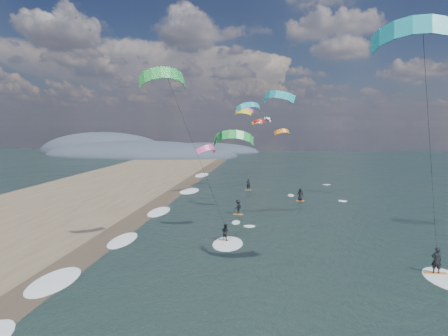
# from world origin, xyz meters

# --- Properties ---
(wet_sand_strip) EXTENTS (3.00, 240.00, 0.00)m
(wet_sand_strip) POSITION_xyz_m (-12.00, 10.00, 0.00)
(wet_sand_strip) COLOR #382D23
(wet_sand_strip) RESTS_ON ground
(coastal_hills) EXTENTS (80.00, 41.00, 15.00)m
(coastal_hills) POSITION_xyz_m (-44.84, 107.86, 0.00)
(coastal_hills) COLOR #3D4756
(coastal_hills) RESTS_ON ground
(kitesurfer_near_a) EXTENTS (7.95, 8.65, 16.23)m
(kitesurfer_near_a) POSITION_xyz_m (10.77, 5.60, 12.51)
(kitesurfer_near_a) COLOR orange
(kitesurfer_near_a) RESTS_ON ground
(kitesurfer_near_b) EXTENTS (6.88, 8.73, 14.87)m
(kitesurfer_near_b) POSITION_xyz_m (-3.65, 11.91, 9.30)
(kitesurfer_near_b) COLOR orange
(kitesurfer_near_b) RESTS_ON ground
(far_kitesurfers) EXTENTS (8.75, 16.98, 1.76)m
(far_kitesurfers) POSITION_xyz_m (1.34, 31.96, 0.86)
(far_kitesurfers) COLOR orange
(far_kitesurfers) RESTS_ON ground
(bg_kite_field) EXTENTS (14.28, 72.75, 7.87)m
(bg_kite_field) POSITION_xyz_m (-0.70, 49.92, 11.29)
(bg_kite_field) COLOR orange
(bg_kite_field) RESTS_ON ground
(shoreline_surf) EXTENTS (2.40, 79.40, 0.11)m
(shoreline_surf) POSITION_xyz_m (-10.80, 14.75, 0.00)
(shoreline_surf) COLOR white
(shoreline_surf) RESTS_ON ground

